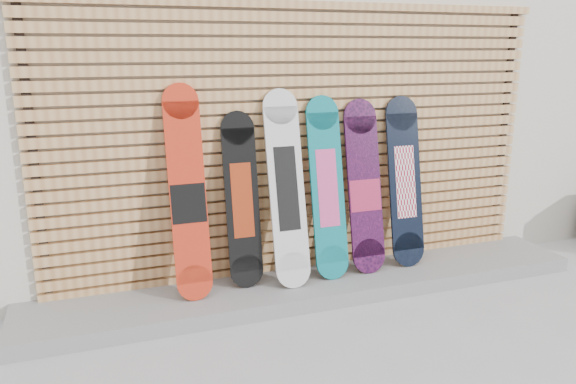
% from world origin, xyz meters
% --- Properties ---
extents(ground, '(80.00, 80.00, 0.00)m').
position_xyz_m(ground, '(0.00, 0.00, 0.00)').
color(ground, '#9A9A9D').
rests_on(ground, ground).
extents(building, '(12.00, 5.00, 3.60)m').
position_xyz_m(building, '(0.50, 3.50, 1.80)').
color(building, beige).
rests_on(building, ground).
extents(concrete_step, '(4.60, 0.70, 0.12)m').
position_xyz_m(concrete_step, '(-0.15, 0.68, 0.06)').
color(concrete_step, slate).
rests_on(concrete_step, ground).
extents(slat_wall, '(4.26, 0.08, 2.29)m').
position_xyz_m(slat_wall, '(-0.15, 0.97, 1.21)').
color(slat_wall, '#B8824C').
rests_on(slat_wall, ground).
extents(snowboard_0, '(0.27, 0.36, 1.58)m').
position_xyz_m(snowboard_0, '(-1.14, 0.76, 0.90)').
color(snowboard_0, red).
rests_on(snowboard_0, concrete_step).
extents(snowboard_1, '(0.27, 0.27, 1.36)m').
position_xyz_m(snowboard_1, '(-0.72, 0.81, 0.80)').
color(snowboard_1, black).
rests_on(snowboard_1, concrete_step).
extents(snowboard_2, '(0.28, 0.40, 1.52)m').
position_xyz_m(snowboard_2, '(-0.37, 0.75, 0.88)').
color(snowboard_2, silver).
rests_on(snowboard_2, concrete_step).
extents(snowboard_3, '(0.28, 0.35, 1.46)m').
position_xyz_m(snowboard_3, '(-0.01, 0.77, 0.85)').
color(snowboard_3, '#0C6E76').
rests_on(snowboard_3, concrete_step).
extents(snowboard_4, '(0.29, 0.33, 1.42)m').
position_xyz_m(snowboard_4, '(0.32, 0.78, 0.82)').
color(snowboard_4, black).
rests_on(snowboard_4, concrete_step).
extents(snowboard_5, '(0.30, 0.31, 1.44)m').
position_xyz_m(snowboard_5, '(0.71, 0.79, 0.84)').
color(snowboard_5, black).
rests_on(snowboard_5, concrete_step).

